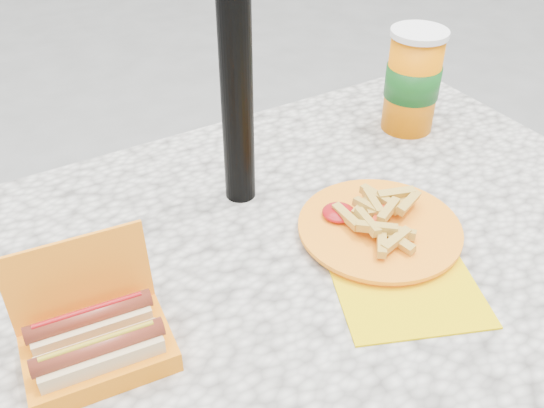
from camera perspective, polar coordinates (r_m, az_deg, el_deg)
picnic_table at (r=0.99m, az=1.68°, el=-8.89°), size 1.20×0.80×0.75m
hotdog_box at (r=0.77m, az=-16.19°, el=-12.29°), size 0.18×0.14×0.14m
fries_plate at (r=0.94m, az=10.17°, el=-2.48°), size 0.29×0.36×0.05m
soda_cup at (r=1.20m, az=13.10°, el=11.23°), size 0.11×0.11×0.20m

